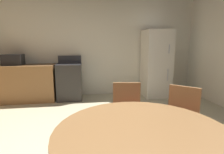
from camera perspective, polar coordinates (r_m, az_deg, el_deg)
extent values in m
cube|color=silver|center=(4.93, -7.50, 9.88)|extent=(6.19, 0.12, 2.70)
cube|color=olive|center=(4.94, -28.86, -1.84)|extent=(1.93, 0.60, 0.90)
cube|color=#2D2B28|center=(4.65, -13.47, -1.52)|extent=(0.60, 0.60, 0.90)
cube|color=#38383D|center=(4.58, -13.71, 4.13)|extent=(0.60, 0.60, 0.02)
cube|color=#38383D|center=(4.84, -13.48, 5.66)|extent=(0.60, 0.04, 0.18)
cube|color=silver|center=(4.88, 14.01, 4.14)|extent=(0.68, 0.66, 1.76)
cylinder|color=#B2B2B7|center=(4.63, 17.93, 8.59)|extent=(0.02, 0.02, 0.22)
cylinder|color=#B2B2B7|center=(4.68, 17.49, 0.63)|extent=(0.02, 0.02, 0.30)
cube|color=black|center=(4.86, -29.25, 4.88)|extent=(0.44, 0.32, 0.26)
cylinder|color=olive|center=(1.39, 9.83, -17.17)|extent=(1.32, 1.32, 0.04)
cylinder|color=olive|center=(2.28, 23.41, -21.33)|extent=(0.03, 0.03, 0.43)
cylinder|color=olive|center=(2.36, 14.86, -19.65)|extent=(0.03, 0.03, 0.43)
cylinder|color=olive|center=(2.57, 25.22, -17.65)|extent=(0.03, 0.03, 0.43)
cylinder|color=olive|center=(2.64, 17.69, -16.35)|extent=(0.03, 0.03, 0.43)
cube|color=#9E2D28|center=(2.35, 20.66, -13.65)|extent=(0.57, 0.57, 0.05)
cube|color=olive|center=(2.45, 22.14, -7.58)|extent=(0.29, 0.29, 0.42)
cylinder|color=olive|center=(2.37, 9.78, -19.27)|extent=(0.03, 0.03, 0.43)
cylinder|color=olive|center=(2.33, 1.05, -19.62)|extent=(0.03, 0.03, 0.43)
cylinder|color=olive|center=(2.67, 8.36, -15.70)|extent=(0.03, 0.03, 0.43)
cylinder|color=olive|center=(2.63, 0.75, -15.93)|extent=(0.03, 0.03, 0.43)
cube|color=#9E2D28|center=(2.39, 5.08, -12.58)|extent=(0.45, 0.45, 0.05)
cube|color=olive|center=(2.49, 4.70, -6.51)|extent=(0.38, 0.08, 0.42)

